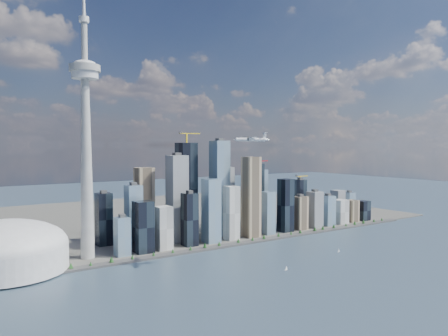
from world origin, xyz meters
TOP-DOWN VIEW (x-y plane):
  - ground at (0.00, 0.00)m, footprint 4000.00×4000.00m
  - seawall at (0.00, 250.00)m, footprint 1100.00×22.00m
  - land at (0.00, 700.00)m, footprint 1400.00×900.00m
  - shoreline_trees at (0.00, 250.00)m, footprint 960.53×7.20m
  - skyscraper_cluster at (59.62, 336.82)m, footprint 736.00×142.00m
  - needle_tower at (-300.00, 310.00)m, footprint 56.00×56.00m
  - dome_stadium at (-440.00, 300.00)m, footprint 200.00×200.00m
  - airplane at (-64.83, 114.37)m, footprint 64.49×57.75m
  - sailboat_west at (-38.98, 48.92)m, footprint 6.30×2.18m
  - sailboat_east at (133.49, 84.32)m, footprint 6.51×1.94m

SIDE VIEW (x-z plane):
  - ground at x=0.00m, z-range 0.00..0.00m
  - land at x=0.00m, z-range 0.00..3.00m
  - seawall at x=0.00m, z-range 0.00..4.00m
  - sailboat_west at x=-38.98m, z-range -1.56..7.15m
  - sailboat_east at x=133.49m, z-range -1.62..7.42m
  - shoreline_trees at x=0.00m, z-range 4.38..13.18m
  - dome_stadium at x=-440.00m, z-range -3.56..82.44m
  - skyscraper_cluster at x=59.62m, z-range -46.39..196.41m
  - airplane at x=-64.83m, z-range 216.85..233.12m
  - needle_tower at x=-300.00m, z-range -39.41..511.09m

